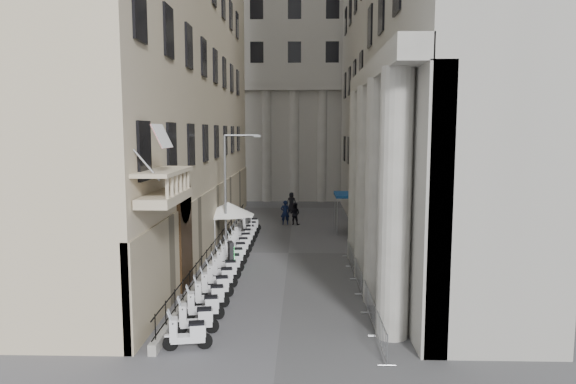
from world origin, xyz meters
The scene contains 32 objects.
far_building centered at (0.00, 48.00, 15.00)m, with size 22.00×10.00×30.00m, color #B1AEA7.
iron_fence centered at (-4.30, 18.00, 0.00)m, with size 0.30×28.00×1.40m, color black, non-canonical shape.
blue_awning centered at (4.15, 26.00, 0.00)m, with size 1.60×3.00×3.00m, color navy, non-canonical shape.
flag centered at (-4.00, 5.00, 0.00)m, with size 1.00×1.40×8.20m, color #9E0C11, non-canonical shape.
scooter_0 centered at (-3.17, 4.61, 0.00)m, with size 0.56×1.40×1.50m, color silver, non-canonical shape.
scooter_1 centered at (-3.17, 6.05, 0.00)m, with size 0.56×1.40×1.50m, color silver, non-canonical shape.
scooter_2 centered at (-3.17, 7.49, 0.00)m, with size 0.56×1.40×1.50m, color silver, non-canonical shape.
scooter_3 centered at (-3.17, 8.93, 0.00)m, with size 0.56×1.40×1.50m, color silver, non-canonical shape.
scooter_4 centered at (-3.17, 10.37, 0.00)m, with size 0.56×1.40×1.50m, color silver, non-canonical shape.
scooter_5 centered at (-3.17, 11.81, 0.00)m, with size 0.56×1.40×1.50m, color silver, non-canonical shape.
scooter_6 centered at (-3.17, 13.25, 0.00)m, with size 0.56×1.40×1.50m, color silver, non-canonical shape.
scooter_7 centered at (-3.17, 14.69, 0.00)m, with size 0.56×1.40×1.50m, color silver, non-canonical shape.
scooter_8 centered at (-3.17, 16.13, 0.00)m, with size 0.56×1.40×1.50m, color silver, non-canonical shape.
scooter_9 centered at (-3.17, 17.57, 0.00)m, with size 0.56×1.40×1.50m, color silver, non-canonical shape.
scooter_10 centered at (-3.17, 19.01, 0.00)m, with size 0.56×1.40×1.50m, color silver, non-canonical shape.
scooter_11 centered at (-3.17, 20.45, 0.00)m, with size 0.56×1.40×1.50m, color silver, non-canonical shape.
scooter_12 centered at (-3.17, 21.89, 0.00)m, with size 0.56×1.40×1.50m, color silver, non-canonical shape.
scooter_13 centered at (-3.17, 23.33, 0.00)m, with size 0.56×1.40×1.50m, color silver, non-canonical shape.
scooter_14 centered at (-3.17, 24.76, 0.00)m, with size 0.56×1.40×1.50m, color silver, non-canonical shape.
scooter_15 centered at (-3.17, 26.20, 0.00)m, with size 0.56×1.40×1.50m, color silver, non-canonical shape.
barrier_0 centered at (3.68, 4.71, 0.00)m, with size 0.60×2.40×1.10m, color #9FA2A7, non-canonical shape.
barrier_1 centered at (3.68, 7.21, 0.00)m, with size 0.60×2.40×1.10m, color #9FA2A7, non-canonical shape.
barrier_2 centered at (3.68, 9.71, 0.00)m, with size 0.60×2.40×1.10m, color #9FA2A7, non-canonical shape.
barrier_3 centered at (3.68, 12.21, 0.00)m, with size 0.60×2.40×1.10m, color #9FA2A7, non-canonical shape.
barrier_4 centered at (3.68, 14.71, 0.00)m, with size 0.60×2.40×1.10m, color #9FA2A7, non-canonical shape.
barrier_5 centered at (3.68, 17.21, 0.00)m, with size 0.60×2.40×1.10m, color #9FA2A7, non-canonical shape.
security_tent centered at (-3.60, 21.38, 2.42)m, with size 3.56×3.56×2.89m.
street_lamp centered at (-3.94, 20.68, 4.42)m, with size 2.39×0.79×7.49m.
info_kiosk centered at (-3.04, 14.75, 0.85)m, with size 0.46×0.83×1.68m.
pedestrian_a centered at (-0.54, 29.09, 1.01)m, with size 0.74×0.48×2.02m, color #0C1533.
pedestrian_b centered at (0.26, 29.11, 0.91)m, with size 0.89×0.69×1.82m, color black.
pedestrian_c centered at (-0.16, 36.00, 0.93)m, with size 0.91×0.59×1.86m, color black.
Camera 1 is at (0.86, -12.71, 7.75)m, focal length 32.00 mm.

